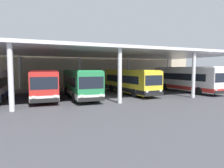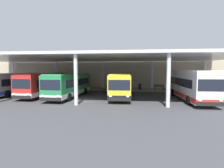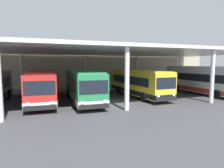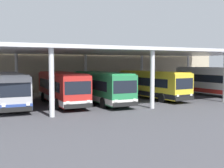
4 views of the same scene
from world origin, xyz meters
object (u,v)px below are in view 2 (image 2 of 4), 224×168
at_px(bus_nearest_bay, 16,83).
at_px(bus_departing, 190,85).
at_px(bus_far_bay, 121,85).
at_px(bench_waiting, 159,87).
at_px(bus_middle_bay, 70,85).
at_px(bus_second_bay, 45,84).
at_px(trash_bin, 140,87).

xyz_separation_m(bus_nearest_bay, bus_departing, (24.17, -1.81, 0.19)).
xyz_separation_m(bus_far_bay, bench_waiting, (6.18, 8.38, -0.99)).
bearing_deg(bus_middle_bay, bus_second_bay, 166.19).
distance_m(bus_nearest_bay, trash_bin, 20.00).
distance_m(bus_middle_bay, bench_waiting, 15.88).
relative_size(bus_nearest_bay, trash_bin, 10.84).
bearing_deg(trash_bin, bus_departing, -58.81).
bearing_deg(bus_middle_bay, bus_departing, -1.46).
xyz_separation_m(bus_nearest_bay, bus_middle_bay, (8.86, -1.42, 0.00)).
height_order(bus_second_bay, bus_far_bay, same).
relative_size(bus_middle_bay, bus_departing, 0.93).
xyz_separation_m(bus_middle_bay, bus_far_bay, (6.78, 0.73, 0.00)).
bearing_deg(bus_nearest_bay, bus_far_bay, -2.54).
height_order(bus_nearest_bay, bus_departing, bus_departing).
xyz_separation_m(bus_middle_bay, trash_bin, (9.61, 9.03, -0.98)).
bearing_deg(bus_departing, bus_middle_bay, 178.54).
height_order(bus_nearest_bay, bus_second_bay, same).
bearing_deg(trash_bin, bus_second_bay, -149.24).
bearing_deg(bus_middle_bay, trash_bin, 43.22).
bearing_deg(trash_bin, bench_waiting, 1.38).
distance_m(bench_waiting, trash_bin, 3.36).
bearing_deg(bus_nearest_bay, bus_second_bay, -5.26).
distance_m(bus_nearest_bay, bus_second_bay, 4.94).
height_order(bus_far_bay, bus_departing, bus_departing).
distance_m(bus_middle_bay, bus_far_bay, 6.82).
relative_size(bus_nearest_bay, bus_far_bay, 1.00).
height_order(bus_middle_bay, trash_bin, bus_middle_bay).
height_order(bus_middle_bay, bench_waiting, bus_middle_bay).
bearing_deg(bus_departing, trash_bin, 121.19).
relative_size(bus_nearest_bay, bus_middle_bay, 1.00).
relative_size(bus_middle_bay, trash_bin, 10.83).
bearing_deg(bus_departing, bus_second_bay, 175.96).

